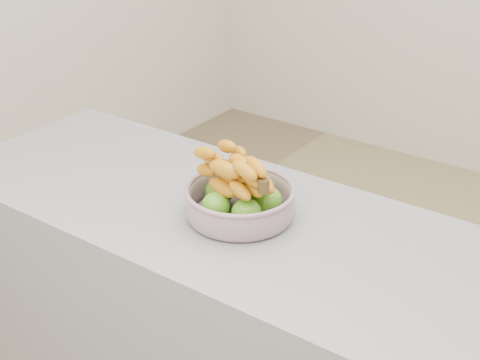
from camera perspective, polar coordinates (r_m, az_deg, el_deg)
name	(u,v)px	position (r m, az deg, el deg)	size (l,w,h in m)	color
fruit_bowl	(240,197)	(1.62, -0.04, -1.46)	(0.27, 0.27, 0.16)	#ABBDCD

